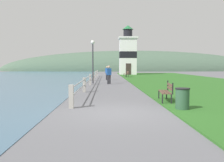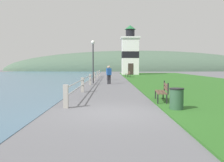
% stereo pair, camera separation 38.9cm
% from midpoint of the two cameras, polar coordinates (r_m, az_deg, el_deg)
% --- Properties ---
extents(ground_plane, '(160.00, 160.00, 0.00)m').
position_cam_midpoint_polar(ground_plane, '(8.85, 1.16, -7.29)').
color(ground_plane, slate).
extents(grass_verge, '(12.00, 53.13, 0.06)m').
position_cam_midpoint_polar(grass_verge, '(27.67, 16.71, 0.05)').
color(grass_verge, '#2D6623').
rests_on(grass_verge, ground_plane).
extents(seawall_railing, '(0.18, 29.29, 0.92)m').
position_cam_midpoint_polar(seawall_railing, '(24.32, -4.01, 0.95)').
color(seawall_railing, '#A8A399').
rests_on(seawall_railing, ground_plane).
extents(park_bench_near, '(0.66, 1.71, 0.94)m').
position_cam_midpoint_polar(park_bench_near, '(11.51, 12.48, -2.14)').
color(park_bench_near, brown).
rests_on(park_bench_near, ground_plane).
extents(park_bench_midway, '(0.64, 1.71, 0.94)m').
position_cam_midpoint_polar(park_bench_midway, '(34.55, 4.09, 1.72)').
color(park_bench_midway, brown).
rests_on(park_bench_midway, ground_plane).
extents(lighthouse, '(3.30, 3.30, 8.72)m').
position_cam_midpoint_polar(lighthouse, '(44.47, 4.40, 6.28)').
color(lighthouse, white).
rests_on(lighthouse, ground_plane).
extents(person_strolling, '(0.45, 0.34, 1.65)m').
position_cam_midpoint_polar(person_strolling, '(22.18, -0.19, 1.60)').
color(person_strolling, '#28282D').
rests_on(person_strolling, ground_plane).
extents(person_by_railing, '(0.44, 0.34, 1.58)m').
position_cam_midpoint_polar(person_by_railing, '(28.16, -0.48, 1.95)').
color(person_by_railing, '#28282D').
rests_on(person_by_railing, ground_plane).
extents(trash_bin, '(0.54, 0.54, 0.84)m').
position_cam_midpoint_polar(trash_bin, '(9.52, 15.67, -4.07)').
color(trash_bin, '#2D5138').
rests_on(trash_bin, ground_plane).
extents(lamp_post, '(0.36, 0.36, 3.96)m').
position_cam_midpoint_polar(lamp_post, '(23.05, -3.87, 6.25)').
color(lamp_post, '#333338').
rests_on(lamp_post, ground_plane).
extents(distant_hillside, '(80.00, 16.00, 12.00)m').
position_cam_midpoint_polar(distant_hillside, '(74.58, 5.99, 2.31)').
color(distant_hillside, '#4C6651').
rests_on(distant_hillside, ground_plane).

